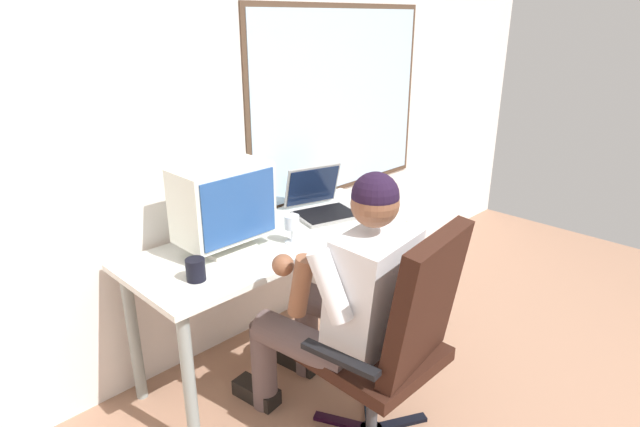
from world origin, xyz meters
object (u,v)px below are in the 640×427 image
desk (281,252)px  crt_monitor (223,203)px  coffee_mug (196,270)px  person_seated (344,299)px  wine_glass (292,224)px  laptop (320,201)px  office_chair (399,333)px

desk → crt_monitor: size_ratio=3.63×
desk → coffee_mug: coffee_mug is taller
person_seated → crt_monitor: person_seated is taller
coffee_mug → crt_monitor: bearing=31.6°
desk → wine_glass: wine_glass is taller
person_seated → laptop: bearing=52.0°
person_seated → wine_glass: person_seated is taller
office_chair → wine_glass: bearing=84.6°
office_chair → crt_monitor: crt_monitor is taller
laptop → wine_glass: (-0.39, -0.20, 0.03)m
person_seated → coffee_mug: 0.64m
desk → laptop: size_ratio=3.81×
person_seated → laptop: person_seated is taller
person_seated → crt_monitor: (-0.17, 0.60, 0.33)m
crt_monitor → laptop: size_ratio=1.05×
crt_monitor → coffee_mug: size_ratio=4.53×
wine_glass → coffee_mug: bearing=-179.7°
person_seated → crt_monitor: size_ratio=2.80×
desk → coffee_mug: (-0.57, -0.12, 0.14)m
laptop → coffee_mug: 0.96m
coffee_mug → person_seated: bearing=-44.1°
crt_monitor → coffee_mug: (-0.27, -0.17, -0.18)m
office_chair → coffee_mug: size_ratio=10.75×
office_chair → coffee_mug: 0.88m
person_seated → coffee_mug: (-0.44, 0.43, 0.15)m
crt_monitor → laptop: bearing=2.9°
office_chair → person_seated: size_ratio=0.85×
person_seated → crt_monitor: 0.70m
desk → person_seated: person_seated is taller
desk → office_chair: (-0.09, -0.82, -0.06)m
laptop → coffee_mug: (-0.94, -0.20, -0.02)m
crt_monitor → wine_glass: (0.27, -0.16, -0.13)m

